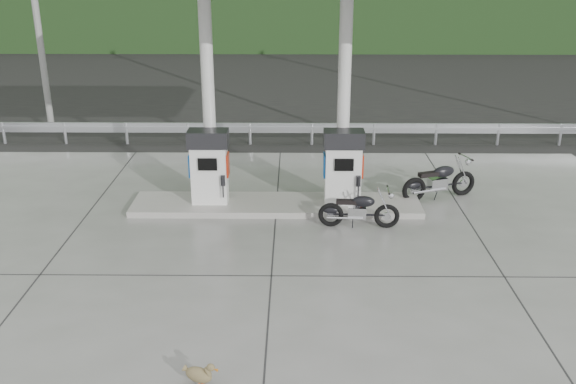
{
  "coord_description": "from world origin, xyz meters",
  "views": [
    {
      "loc": [
        0.43,
        -12.01,
        5.94
      ],
      "look_at": [
        0.3,
        1.0,
        1.0
      ],
      "focal_mm": 40.0,
      "sensor_mm": 36.0,
      "label": 1
    }
  ],
  "objects_px": {
    "gas_pump_left": "(209,167)",
    "motorcycle_right": "(439,181)",
    "duck": "(199,375)",
    "gas_pump_right": "(343,167)",
    "motorcycle_left": "(359,210)"
  },
  "relations": [
    {
      "from": "gas_pump_right",
      "to": "motorcycle_right",
      "type": "relative_size",
      "value": 0.93
    },
    {
      "from": "gas_pump_right",
      "to": "gas_pump_left",
      "type": "bearing_deg",
      "value": 180.0
    },
    {
      "from": "gas_pump_left",
      "to": "motorcycle_left",
      "type": "distance_m",
      "value": 3.73
    },
    {
      "from": "gas_pump_left",
      "to": "motorcycle_right",
      "type": "bearing_deg",
      "value": 6.76
    },
    {
      "from": "gas_pump_right",
      "to": "motorcycle_left",
      "type": "xyz_separation_m",
      "value": [
        0.3,
        -1.13,
        -0.64
      ]
    },
    {
      "from": "gas_pump_left",
      "to": "gas_pump_right",
      "type": "bearing_deg",
      "value": 0.0
    },
    {
      "from": "motorcycle_left",
      "to": "duck",
      "type": "height_order",
      "value": "motorcycle_left"
    },
    {
      "from": "motorcycle_right",
      "to": "duck",
      "type": "xyz_separation_m",
      "value": [
        -5.02,
        -7.52,
        -0.27
      ]
    },
    {
      "from": "gas_pump_right",
      "to": "duck",
      "type": "relative_size",
      "value": 3.47
    },
    {
      "from": "motorcycle_left",
      "to": "motorcycle_right",
      "type": "bearing_deg",
      "value": 42.69
    },
    {
      "from": "gas_pump_right",
      "to": "motorcycle_right",
      "type": "distance_m",
      "value": 2.64
    },
    {
      "from": "motorcycle_right",
      "to": "duck",
      "type": "relative_size",
      "value": 3.72
    },
    {
      "from": "motorcycle_right",
      "to": "duck",
      "type": "distance_m",
      "value": 9.04
    },
    {
      "from": "gas_pump_left",
      "to": "motorcycle_right",
      "type": "relative_size",
      "value": 0.93
    },
    {
      "from": "gas_pump_left",
      "to": "motorcycle_right",
      "type": "height_order",
      "value": "gas_pump_left"
    }
  ]
}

